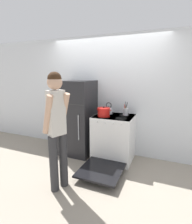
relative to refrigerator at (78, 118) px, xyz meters
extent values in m
plane|color=gray|center=(0.54, 0.34, -0.81)|extent=(14.00, 14.00, 0.00)
cube|color=silver|center=(0.54, 0.37, 0.47)|extent=(10.00, 0.06, 2.55)
cube|color=black|center=(0.00, 0.00, 0.00)|extent=(0.69, 0.67, 1.61)
cube|color=#2D2D2D|center=(0.00, -0.34, 0.36)|extent=(0.67, 0.01, 0.01)
cylinder|color=#B2B5BA|center=(0.21, -0.35, -0.10)|extent=(0.02, 0.02, 0.52)
cube|color=white|center=(0.84, 0.00, -0.34)|extent=(0.78, 0.67, 0.93)
cube|color=black|center=(0.84, 0.00, 0.11)|extent=(0.77, 0.65, 0.02)
cube|color=black|center=(0.84, -0.30, -0.35)|extent=(0.68, 0.05, 0.71)
cylinder|color=black|center=(0.66, -0.13, 0.12)|extent=(0.21, 0.21, 0.01)
cylinder|color=black|center=(1.01, -0.13, 0.12)|extent=(0.21, 0.21, 0.01)
cylinder|color=black|center=(0.66, 0.14, 0.12)|extent=(0.21, 0.21, 0.01)
cylinder|color=black|center=(1.01, 0.14, 0.12)|extent=(0.21, 0.21, 0.01)
cylinder|color=silver|center=(0.60, -0.34, 0.05)|extent=(0.04, 0.02, 0.04)
cylinder|color=silver|center=(0.76, -0.34, 0.05)|extent=(0.04, 0.02, 0.04)
cylinder|color=silver|center=(0.91, -0.34, 0.05)|extent=(0.04, 0.02, 0.04)
cylinder|color=silver|center=(1.07, -0.34, 0.05)|extent=(0.04, 0.02, 0.04)
cube|color=black|center=(0.84, -0.71, -0.69)|extent=(0.72, 0.75, 0.04)
cube|color=#99999E|center=(0.84, -0.08, -0.39)|extent=(0.64, 0.37, 0.01)
cylinder|color=red|center=(0.66, -0.13, 0.20)|extent=(0.24, 0.24, 0.16)
cylinder|color=red|center=(0.66, -0.13, 0.29)|extent=(0.25, 0.25, 0.02)
sphere|color=black|center=(0.66, -0.13, 0.31)|extent=(0.03, 0.03, 0.03)
cylinder|color=red|center=(0.53, -0.13, 0.26)|extent=(0.03, 0.02, 0.02)
cylinder|color=red|center=(0.79, -0.13, 0.26)|extent=(0.03, 0.02, 0.02)
cylinder|color=silver|center=(0.67, 0.14, 0.18)|extent=(0.15, 0.15, 0.12)
cone|color=silver|center=(0.67, 0.14, 0.25)|extent=(0.14, 0.14, 0.03)
sphere|color=black|center=(0.67, 0.14, 0.28)|extent=(0.02, 0.02, 0.02)
cone|color=silver|center=(0.74, 0.14, 0.19)|extent=(0.09, 0.03, 0.07)
torus|color=black|center=(0.67, 0.14, 0.30)|extent=(0.12, 0.01, 0.12)
cylinder|color=#B7BABF|center=(1.03, 0.14, 0.19)|extent=(0.11, 0.11, 0.14)
cylinder|color=#9E7547|center=(1.03, 0.12, 0.23)|extent=(0.02, 0.04, 0.16)
cylinder|color=#232326|center=(1.04, 0.14, 0.27)|extent=(0.06, 0.03, 0.24)
cylinder|color=#B2B5BA|center=(1.03, 0.15, 0.25)|extent=(0.02, 0.03, 0.19)
cylinder|color=#4C4C51|center=(1.02, 0.14, 0.28)|extent=(0.02, 0.05, 0.25)
cylinder|color=#C63D33|center=(1.01, 0.14, 0.25)|extent=(0.02, 0.03, 0.20)
cylinder|color=#2D2D30|center=(0.32, -1.32, -0.37)|extent=(0.13, 0.13, 0.87)
cylinder|color=#2D2D30|center=(0.38, -1.16, -0.37)|extent=(0.13, 0.13, 0.87)
cube|color=beige|center=(0.35, -1.24, 0.39)|extent=(0.22, 0.28, 0.65)
cylinder|color=tan|center=(0.30, -1.37, 0.39)|extent=(0.28, 0.18, 0.58)
cylinder|color=tan|center=(0.40, -1.12, 0.39)|extent=(0.28, 0.18, 0.58)
sphere|color=tan|center=(0.35, -1.24, 0.83)|extent=(0.21, 0.21, 0.21)
sphere|color=#382314|center=(0.35, -1.24, 0.88)|extent=(0.19, 0.19, 0.19)
camera|label=1|loc=(1.82, -3.27, 0.94)|focal=28.00mm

